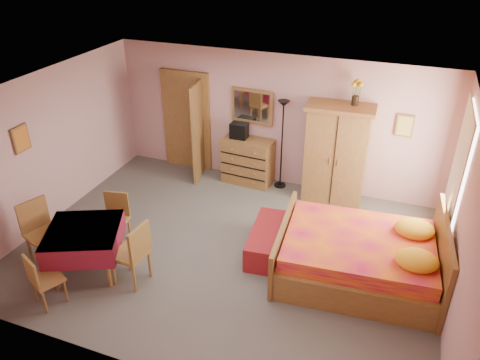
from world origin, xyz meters
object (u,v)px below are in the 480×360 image
at_px(chair_north, 114,221).
at_px(chair_east, 130,253).
at_px(dining_table, 87,250).
at_px(floor_lamp, 282,145).
at_px(wall_mirror, 252,106).
at_px(chair_south, 47,279).
at_px(bed, 359,245).
at_px(wardrobe, 336,154).
at_px(stereo, 239,131).
at_px(sunflower_vase, 356,92).
at_px(chest_of_drawers, 248,161).
at_px(bench, 266,240).
at_px(chair_west, 44,234).

height_order(chair_north, chair_east, chair_east).
bearing_deg(dining_table, chair_east, 3.31).
distance_m(floor_lamp, chair_north, 3.46).
bearing_deg(wall_mirror, chair_south, -103.11).
bearing_deg(bed, wardrobe, 105.30).
bearing_deg(stereo, sunflower_vase, 0.41).
distance_m(sunflower_vase, chair_north, 4.59).
height_order(chest_of_drawers, bench, chest_of_drawers).
bearing_deg(chair_south, sunflower_vase, 76.69).
bearing_deg(bench, sunflower_vase, 67.26).
height_order(wall_mirror, chair_east, wall_mirror).
height_order(sunflower_vase, dining_table, sunflower_vase).
bearing_deg(floor_lamp, chair_east, -109.41).
relative_size(stereo, bench, 0.26).
xyz_separation_m(chest_of_drawers, dining_table, (-1.30, -3.48, -0.09)).
bearing_deg(wall_mirror, bed, -39.17).
relative_size(stereo, chair_west, 0.32).
bearing_deg(bench, chair_south, -138.36).
bearing_deg(chair_north, sunflower_vase, -150.66).
xyz_separation_m(chest_of_drawers, chair_north, (-1.29, -2.75, -0.02)).
height_order(dining_table, chair_west, chair_west).
relative_size(dining_table, chair_west, 1.01).
xyz_separation_m(wardrobe, chair_west, (-3.76, -3.45, -0.43)).
bearing_deg(chair_east, floor_lamp, -14.27).
bearing_deg(chair_north, wall_mirror, -125.08).
bearing_deg(chest_of_drawers, chair_east, -95.45).
bearing_deg(wardrobe, chair_west, -139.90).
height_order(floor_lamp, dining_table, floor_lamp).
bearing_deg(floor_lamp, bed, -50.34).
xyz_separation_m(chest_of_drawers, wall_mirror, (0.00, 0.21, 1.09)).
bearing_deg(chest_of_drawers, chair_south, -104.21).
xyz_separation_m(chair_west, chair_east, (1.47, 0.08, -0.01)).
xyz_separation_m(stereo, dining_table, (-1.10, -3.51, -0.70)).
distance_m(wall_mirror, chair_east, 3.83).
bearing_deg(chair_south, dining_table, 108.52).
distance_m(sunflower_vase, chair_west, 5.57).
distance_m(bench, chair_north, 2.46).
bearing_deg(wardrobe, wall_mirror, 168.59).
xyz_separation_m(wardrobe, sunflower_vase, (0.21, 0.11, 1.17)).
bearing_deg(chair_south, floor_lamp, 89.02).
xyz_separation_m(wall_mirror, bed, (2.49, -2.35, -1.01)).
relative_size(bench, chair_west, 1.21).
height_order(stereo, dining_table, stereo).
bearing_deg(floor_lamp, bench, -79.49).
relative_size(dining_table, chair_north, 1.17).
bearing_deg(chair_west, bed, 128.01).
height_order(stereo, wardrobe, wardrobe).
relative_size(chair_west, chair_east, 1.02).
xyz_separation_m(bed, chair_east, (-3.06, -1.29, -0.04)).
xyz_separation_m(chest_of_drawers, chair_west, (-2.03, -3.52, 0.05)).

